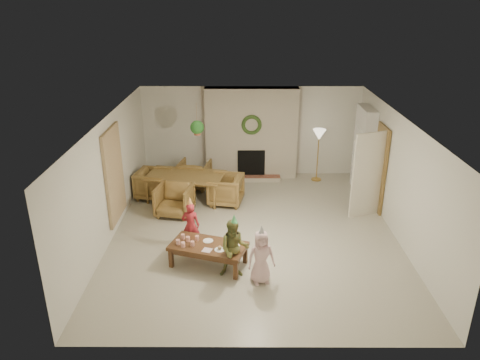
{
  "coord_description": "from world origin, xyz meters",
  "views": [
    {
      "loc": [
        -0.27,
        -8.74,
        4.78
      ],
      "look_at": [
        -0.3,
        0.4,
        1.05
      ],
      "focal_mm": 34.14,
      "sensor_mm": 36.0,
      "label": 1
    }
  ],
  "objects_px": {
    "coffee_table_top": "(208,246)",
    "dining_chair_left": "(154,184)",
    "child_plaid": "(234,249)",
    "child_pink": "(261,257)",
    "dining_table": "(185,188)",
    "dining_chair_far": "(194,174)",
    "dining_chair_near": "(174,200)",
    "dining_chair_right": "(226,190)",
    "child_red": "(191,225)"
  },
  "relations": [
    {
      "from": "coffee_table_top",
      "to": "child_pink",
      "type": "relative_size",
      "value": 1.41
    },
    {
      "from": "child_pink",
      "to": "child_plaid",
      "type": "bearing_deg",
      "value": 144.92
    },
    {
      "from": "child_plaid",
      "to": "dining_chair_right",
      "type": "bearing_deg",
      "value": 94.26
    },
    {
      "from": "child_plaid",
      "to": "child_pink",
      "type": "xyz_separation_m",
      "value": [
        0.47,
        -0.19,
        -0.06
      ]
    },
    {
      "from": "dining_chair_left",
      "to": "child_plaid",
      "type": "height_order",
      "value": "child_plaid"
    },
    {
      "from": "dining_table",
      "to": "dining_chair_far",
      "type": "bearing_deg",
      "value": 90.0
    },
    {
      "from": "dining_chair_right",
      "to": "child_pink",
      "type": "distance_m",
      "value": 3.38
    },
    {
      "from": "child_pink",
      "to": "dining_chair_right",
      "type": "bearing_deg",
      "value": 88.9
    },
    {
      "from": "child_pink",
      "to": "dining_chair_left",
      "type": "bearing_deg",
      "value": 111.42
    },
    {
      "from": "dining_chair_far",
      "to": "dining_chair_right",
      "type": "height_order",
      "value": "same"
    },
    {
      "from": "dining_chair_far",
      "to": "dining_chair_near",
      "type": "bearing_deg",
      "value": 90.0
    },
    {
      "from": "coffee_table_top",
      "to": "child_pink",
      "type": "xyz_separation_m",
      "value": [
        0.97,
        -0.54,
        0.1
      ]
    },
    {
      "from": "dining_table",
      "to": "child_pink",
      "type": "bearing_deg",
      "value": -52.61
    },
    {
      "from": "child_red",
      "to": "dining_chair_far",
      "type": "bearing_deg",
      "value": -83.79
    },
    {
      "from": "coffee_table_top",
      "to": "child_pink",
      "type": "distance_m",
      "value": 1.11
    },
    {
      "from": "dining_table",
      "to": "child_pink",
      "type": "xyz_separation_m",
      "value": [
        1.75,
        -3.49,
        0.17
      ]
    },
    {
      "from": "coffee_table_top",
      "to": "dining_chair_left",
      "type": "bearing_deg",
      "value": 134.91
    },
    {
      "from": "dining_table",
      "to": "child_red",
      "type": "distance_m",
      "value": 2.34
    },
    {
      "from": "dining_chair_near",
      "to": "dining_chair_far",
      "type": "relative_size",
      "value": 1.0
    },
    {
      "from": "dining_chair_near",
      "to": "dining_chair_right",
      "type": "relative_size",
      "value": 1.0
    },
    {
      "from": "dining_chair_near",
      "to": "dining_chair_far",
      "type": "xyz_separation_m",
      "value": [
        0.31,
        1.62,
        0.0
      ]
    },
    {
      "from": "coffee_table_top",
      "to": "child_plaid",
      "type": "distance_m",
      "value": 0.63
    },
    {
      "from": "dining_table",
      "to": "child_plaid",
      "type": "distance_m",
      "value": 3.55
    },
    {
      "from": "dining_table",
      "to": "child_red",
      "type": "bearing_deg",
      "value": -69.7
    },
    {
      "from": "child_pink",
      "to": "dining_chair_far",
      "type": "bearing_deg",
      "value": 96.67
    },
    {
      "from": "dining_chair_right",
      "to": "child_red",
      "type": "xyz_separation_m",
      "value": [
        -0.63,
        -2.11,
        0.13
      ]
    },
    {
      "from": "dining_chair_right",
      "to": "dining_chair_near",
      "type": "bearing_deg",
      "value": -51.34
    },
    {
      "from": "dining_chair_near",
      "to": "dining_chair_far",
      "type": "height_order",
      "value": "same"
    },
    {
      "from": "child_plaid",
      "to": "child_pink",
      "type": "bearing_deg",
      "value": -21.95
    },
    {
      "from": "dining_chair_right",
      "to": "child_plaid",
      "type": "relative_size",
      "value": 0.72
    },
    {
      "from": "dining_chair_near",
      "to": "child_plaid",
      "type": "distance_m",
      "value": 2.88
    },
    {
      "from": "dining_chair_left",
      "to": "child_pink",
      "type": "height_order",
      "value": "child_pink"
    },
    {
      "from": "dining_table",
      "to": "coffee_table_top",
      "type": "xyz_separation_m",
      "value": [
        0.78,
        -2.95,
        0.07
      ]
    },
    {
      "from": "dining_table",
      "to": "child_plaid",
      "type": "bearing_deg",
      "value": -58.12
    },
    {
      "from": "dining_chair_far",
      "to": "coffee_table_top",
      "type": "height_order",
      "value": "dining_chair_far"
    },
    {
      "from": "dining_chair_near",
      "to": "dining_chair_left",
      "type": "bearing_deg",
      "value": 135.0
    },
    {
      "from": "dining_table",
      "to": "coffee_table_top",
      "type": "height_order",
      "value": "dining_table"
    },
    {
      "from": "dining_chair_far",
      "to": "coffee_table_top",
      "type": "xyz_separation_m",
      "value": [
        0.62,
        -3.76,
        0.04
      ]
    },
    {
      "from": "dining_chair_far",
      "to": "child_pink",
      "type": "height_order",
      "value": "child_pink"
    },
    {
      "from": "coffee_table_top",
      "to": "dining_table",
      "type": "bearing_deg",
      "value": 122.59
    },
    {
      "from": "dining_chair_left",
      "to": "child_plaid",
      "type": "distance_m",
      "value": 4.04
    },
    {
      "from": "dining_chair_right",
      "to": "dining_table",
      "type": "bearing_deg",
      "value": -90.0
    },
    {
      "from": "dining_table",
      "to": "dining_chair_far",
      "type": "relative_size",
      "value": 2.34
    },
    {
      "from": "coffee_table_top",
      "to": "child_pink",
      "type": "bearing_deg",
      "value": -11.17
    },
    {
      "from": "dining_chair_left",
      "to": "dining_chair_right",
      "type": "bearing_deg",
      "value": -90.0
    },
    {
      "from": "dining_chair_left",
      "to": "dining_chair_right",
      "type": "relative_size",
      "value": 1.0
    },
    {
      "from": "dining_chair_right",
      "to": "child_plaid",
      "type": "height_order",
      "value": "child_plaid"
    },
    {
      "from": "dining_chair_far",
      "to": "coffee_table_top",
      "type": "distance_m",
      "value": 3.82
    },
    {
      "from": "child_red",
      "to": "dining_chair_right",
      "type": "bearing_deg",
      "value": -104.61
    },
    {
      "from": "dining_table",
      "to": "dining_chair_far",
      "type": "distance_m",
      "value": 0.83
    }
  ]
}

